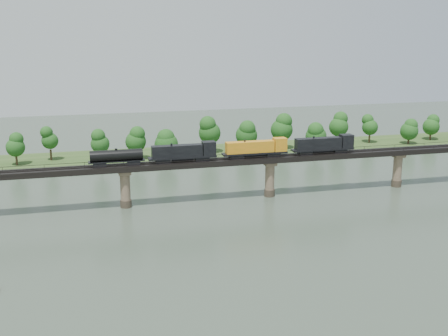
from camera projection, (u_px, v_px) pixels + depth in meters
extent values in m
plane|color=#334133|center=(312.00, 233.00, 129.89)|extent=(400.00, 400.00, 0.00)
cube|color=#2D461C|center=(222.00, 152.00, 209.52)|extent=(300.00, 24.00, 1.60)
cylinder|color=#473A2D|center=(126.00, 203.00, 148.13)|extent=(3.00, 3.00, 2.00)
cylinder|color=#836B55|center=(125.00, 187.00, 147.03)|extent=(2.60, 2.60, 9.00)
cube|color=#836B55|center=(125.00, 172.00, 146.06)|extent=(3.20, 3.20, 1.00)
cylinder|color=#473A2D|center=(269.00, 193.00, 157.82)|extent=(3.00, 3.00, 2.00)
cylinder|color=#836B55|center=(270.00, 177.00, 156.72)|extent=(2.60, 2.60, 9.00)
cube|color=#836B55|center=(270.00, 163.00, 155.74)|extent=(3.20, 3.20, 1.00)
cylinder|color=#473A2D|center=(396.00, 183.00, 167.50)|extent=(3.00, 3.00, 2.00)
cylinder|color=#836B55|center=(397.00, 169.00, 166.41)|extent=(2.60, 2.60, 9.00)
cube|color=#836B55|center=(398.00, 155.00, 165.43)|extent=(3.20, 3.20, 1.00)
cube|color=black|center=(270.00, 159.00, 155.44)|extent=(220.00, 5.00, 1.50)
cube|color=black|center=(271.00, 157.00, 154.53)|extent=(220.00, 0.12, 0.16)
cube|color=black|center=(269.00, 155.00, 155.94)|extent=(220.00, 0.12, 0.16)
cube|color=black|center=(273.00, 156.00, 152.83)|extent=(220.00, 0.10, 0.10)
cube|color=black|center=(267.00, 152.00, 157.34)|extent=(220.00, 0.10, 0.10)
cube|color=black|center=(273.00, 157.00, 152.92)|extent=(0.08, 0.08, 0.70)
cube|color=black|center=(267.00, 153.00, 157.42)|extent=(0.08, 0.08, 0.70)
cylinder|color=#382619|center=(17.00, 160.00, 186.73)|extent=(0.70, 0.70, 3.27)
sphere|color=#154513|center=(15.00, 147.00, 185.67)|extent=(6.20, 6.20, 6.20)
sphere|color=#154513|center=(15.00, 139.00, 185.00)|extent=(4.65, 4.65, 4.65)
cylinder|color=#382619|center=(51.00, 155.00, 193.34)|extent=(0.70, 0.70, 3.71)
sphere|color=#154513|center=(50.00, 141.00, 192.14)|extent=(5.67, 5.67, 5.67)
sphere|color=#154513|center=(49.00, 132.00, 191.38)|extent=(4.25, 4.25, 4.25)
cylinder|color=#382619|center=(101.00, 158.00, 189.97)|extent=(0.70, 0.70, 3.51)
sphere|color=#154513|center=(100.00, 144.00, 188.83)|extent=(6.31, 6.31, 6.31)
sphere|color=#154513|center=(100.00, 135.00, 188.12)|extent=(4.73, 4.73, 4.73)
cylinder|color=#382619|center=(136.00, 154.00, 195.32)|extent=(0.70, 0.70, 3.34)
sphere|color=#154513|center=(136.00, 142.00, 194.23)|extent=(7.18, 7.18, 7.18)
sphere|color=#154513|center=(135.00, 134.00, 193.55)|extent=(5.39, 5.39, 5.39)
cylinder|color=#382619|center=(167.00, 155.00, 195.33)|extent=(0.70, 0.70, 2.83)
sphere|color=#154513|center=(166.00, 144.00, 194.41)|extent=(8.26, 8.26, 8.26)
sphere|color=#154513|center=(166.00, 138.00, 193.84)|extent=(6.19, 6.19, 6.19)
cylinder|color=#382619|center=(210.00, 147.00, 205.43)|extent=(0.70, 0.70, 3.96)
sphere|color=#154513|center=(210.00, 133.00, 204.14)|extent=(8.07, 8.07, 8.07)
sphere|color=#154513|center=(210.00, 124.00, 203.34)|extent=(6.05, 6.05, 6.05)
cylinder|color=#382619|center=(246.00, 147.00, 207.36)|extent=(0.70, 0.70, 3.27)
sphere|color=#154513|center=(246.00, 135.00, 206.30)|extent=(8.03, 8.03, 8.03)
sphere|color=#154513|center=(247.00, 128.00, 205.64)|extent=(6.02, 6.02, 6.02)
cylinder|color=#382619|center=(281.00, 144.00, 211.80)|extent=(0.70, 0.70, 3.92)
sphere|color=#154513|center=(282.00, 130.00, 210.53)|extent=(8.29, 8.29, 8.29)
sphere|color=#154513|center=(282.00, 121.00, 209.73)|extent=(6.21, 6.21, 6.21)
cylinder|color=#382619|center=(316.00, 147.00, 208.03)|extent=(0.70, 0.70, 3.02)
sphere|color=#154513|center=(316.00, 136.00, 207.04)|extent=(7.74, 7.74, 7.74)
sphere|color=#154513|center=(316.00, 129.00, 206.43)|extent=(5.80, 5.80, 5.80)
cylinder|color=#382619|center=(338.00, 140.00, 219.28)|extent=(0.70, 0.70, 3.80)
sphere|color=#154513|center=(339.00, 127.00, 218.05)|extent=(7.47, 7.47, 7.47)
sphere|color=#154513|center=(339.00, 119.00, 217.27)|extent=(5.60, 5.60, 5.60)
cylinder|color=#382619|center=(369.00, 138.00, 222.86)|extent=(0.70, 0.70, 3.38)
sphere|color=#154513|center=(370.00, 127.00, 221.76)|extent=(6.23, 6.23, 6.23)
sphere|color=#154513|center=(370.00, 120.00, 221.07)|extent=(4.67, 4.67, 4.67)
cylinder|color=#382619|center=(408.00, 140.00, 220.78)|extent=(0.70, 0.70, 2.77)
sphere|color=#154513|center=(409.00, 131.00, 219.88)|extent=(7.04, 7.04, 7.04)
sphere|color=#154513|center=(410.00, 125.00, 219.31)|extent=(5.28, 5.28, 5.28)
cylinder|color=#382619|center=(430.00, 136.00, 228.84)|extent=(0.70, 0.70, 2.94)
sphere|color=#154513|center=(431.00, 127.00, 227.88)|extent=(6.73, 6.73, 6.73)
sphere|color=#154513|center=(432.00, 121.00, 227.28)|extent=(5.05, 5.05, 5.05)
cube|color=black|center=(340.00, 150.00, 160.20)|extent=(3.84, 2.30, 1.06)
cube|color=black|center=(305.00, 152.00, 157.64)|extent=(3.84, 2.30, 1.06)
cube|color=black|center=(323.00, 149.00, 158.75)|extent=(18.22, 2.88, 0.48)
cube|color=black|center=(318.00, 143.00, 157.97)|extent=(13.43, 2.59, 3.07)
cube|color=black|center=(346.00, 141.00, 159.99)|extent=(3.45, 2.88, 3.64)
cylinder|color=black|center=(323.00, 151.00, 158.88)|extent=(5.75, 1.34, 1.34)
cube|color=black|center=(273.00, 154.00, 155.32)|extent=(3.84, 2.30, 1.06)
cube|color=black|center=(236.00, 156.00, 152.76)|extent=(3.84, 2.30, 1.06)
cube|color=black|center=(255.00, 153.00, 153.88)|extent=(18.22, 2.88, 0.48)
cube|color=orange|center=(250.00, 147.00, 153.10)|extent=(13.43, 2.59, 3.07)
cube|color=orange|center=(280.00, 144.00, 155.12)|extent=(3.45, 2.88, 3.64)
cylinder|color=black|center=(255.00, 155.00, 154.01)|extent=(5.75, 1.34, 1.34)
cube|color=black|center=(202.00, 158.00, 150.44)|extent=(3.84, 2.30, 1.06)
cube|color=black|center=(163.00, 161.00, 147.88)|extent=(3.84, 2.30, 1.06)
cube|color=black|center=(182.00, 157.00, 149.00)|extent=(18.22, 2.88, 0.48)
cube|color=black|center=(177.00, 151.00, 148.22)|extent=(13.43, 2.59, 3.07)
cube|color=black|center=(209.00, 148.00, 150.24)|extent=(3.45, 2.88, 3.64)
cylinder|color=black|center=(183.00, 159.00, 149.13)|extent=(5.75, 1.34, 1.34)
cube|color=black|center=(134.00, 162.00, 146.03)|extent=(3.36, 2.11, 1.06)
cube|color=black|center=(100.00, 164.00, 143.94)|extent=(3.36, 2.11, 1.06)
cube|color=black|center=(117.00, 161.00, 144.83)|extent=(14.39, 2.30, 0.29)
cylinder|color=black|center=(116.00, 155.00, 144.45)|extent=(13.43, 2.88, 2.88)
cylinder|color=black|center=(116.00, 149.00, 144.08)|extent=(0.67, 0.67, 0.48)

